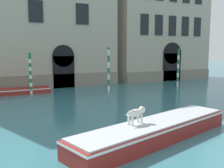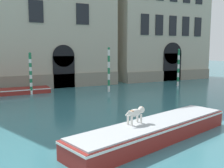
{
  "view_description": "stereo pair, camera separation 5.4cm",
  "coord_description": "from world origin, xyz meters",
  "px_view_note": "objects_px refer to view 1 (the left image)",
  "views": [
    {
      "loc": [
        -2.41,
        -2.72,
        3.6
      ],
      "look_at": [
        5.42,
        13.17,
        1.2
      ],
      "focal_mm": 42.0,
      "sensor_mm": 36.0,
      "label": 1
    },
    {
      "loc": [
        -2.36,
        -2.74,
        3.6
      ],
      "look_at": [
        5.42,
        13.17,
        1.2
      ],
      "focal_mm": 42.0,
      "sensor_mm": 36.0,
      "label": 2
    }
  ],
  "objects_px": {
    "dog_on_deck": "(137,113)",
    "boat_foreground": "(155,130)",
    "boat_moored_near_palazzo": "(16,91)",
    "mooring_pole_4": "(178,67)",
    "mooring_pole_0": "(109,69)",
    "mooring_pole_2": "(30,73)"
  },
  "relations": [
    {
      "from": "dog_on_deck",
      "to": "boat_foreground",
      "type": "bearing_deg",
      "value": -20.95
    },
    {
      "from": "boat_foreground",
      "to": "mooring_pole_2",
      "type": "distance_m",
      "value": 13.33
    },
    {
      "from": "mooring_pole_0",
      "to": "boat_foreground",
      "type": "bearing_deg",
      "value": -106.56
    },
    {
      "from": "boat_foreground",
      "to": "mooring_pole_2",
      "type": "height_order",
      "value": "mooring_pole_2"
    },
    {
      "from": "dog_on_deck",
      "to": "boat_moored_near_palazzo",
      "type": "relative_size",
      "value": 0.18
    },
    {
      "from": "mooring_pole_0",
      "to": "mooring_pole_2",
      "type": "bearing_deg",
      "value": 165.88
    },
    {
      "from": "dog_on_deck",
      "to": "mooring_pole_0",
      "type": "distance_m",
      "value": 12.14
    },
    {
      "from": "dog_on_deck",
      "to": "boat_moored_near_palazzo",
      "type": "distance_m",
      "value": 13.94
    },
    {
      "from": "dog_on_deck",
      "to": "mooring_pole_2",
      "type": "bearing_deg",
      "value": 84.07
    },
    {
      "from": "boat_foreground",
      "to": "boat_moored_near_palazzo",
      "type": "height_order",
      "value": "boat_foreground"
    },
    {
      "from": "boat_foreground",
      "to": "boat_moored_near_palazzo",
      "type": "distance_m",
      "value": 14.2
    },
    {
      "from": "boat_moored_near_palazzo",
      "to": "mooring_pole_2",
      "type": "bearing_deg",
      "value": -33.31
    },
    {
      "from": "mooring_pole_0",
      "to": "mooring_pole_2",
      "type": "distance_m",
      "value": 6.29
    },
    {
      "from": "boat_moored_near_palazzo",
      "to": "mooring_pole_4",
      "type": "distance_m",
      "value": 14.97
    },
    {
      "from": "boat_moored_near_palazzo",
      "to": "mooring_pole_4",
      "type": "relative_size",
      "value": 1.48
    },
    {
      "from": "mooring_pole_2",
      "to": "boat_foreground",
      "type": "bearing_deg",
      "value": -78.3
    },
    {
      "from": "boat_foreground",
      "to": "boat_moored_near_palazzo",
      "type": "xyz_separation_m",
      "value": [
        -3.78,
        13.69,
        -0.16
      ]
    },
    {
      "from": "mooring_pole_2",
      "to": "dog_on_deck",
      "type": "bearing_deg",
      "value": -81.78
    },
    {
      "from": "boat_moored_near_palazzo",
      "to": "boat_foreground",
      "type": "bearing_deg",
      "value": -75.24
    },
    {
      "from": "boat_foreground",
      "to": "mooring_pole_2",
      "type": "xyz_separation_m",
      "value": [
        -2.69,
        12.99,
        1.28
      ]
    },
    {
      "from": "mooring_pole_0",
      "to": "mooring_pole_4",
      "type": "relative_size",
      "value": 1.03
    },
    {
      "from": "mooring_pole_4",
      "to": "dog_on_deck",
      "type": "bearing_deg",
      "value": -135.61
    }
  ]
}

